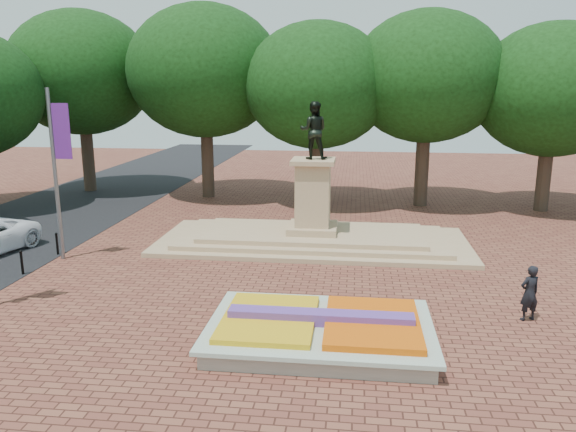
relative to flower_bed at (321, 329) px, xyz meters
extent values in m
plane|color=brown|center=(-1.03, 2.00, -0.38)|extent=(90.00, 90.00, 0.00)
cube|color=gray|center=(-0.03, 0.00, -0.15)|extent=(6.00, 4.00, 0.45)
cube|color=silver|center=(-0.03, 0.00, 0.12)|extent=(6.30, 4.30, 0.12)
cube|color=#D9570C|center=(1.42, 0.00, 0.25)|extent=(2.60, 3.40, 0.22)
cube|color=yellow|center=(-1.48, 0.00, 0.24)|extent=(2.60, 3.40, 0.18)
cube|color=#583490|center=(-0.03, 0.00, 0.34)|extent=(5.20, 0.55, 0.38)
cube|color=tan|center=(-1.03, 10.00, -0.28)|extent=(14.00, 6.00, 0.20)
cube|color=tan|center=(-1.03, 10.00, -0.08)|extent=(12.00, 5.00, 0.20)
cube|color=tan|center=(-1.03, 10.00, 0.12)|extent=(10.00, 4.00, 0.20)
cube|color=tan|center=(-1.03, 10.00, 0.37)|extent=(2.20, 2.20, 0.30)
cube|color=tan|center=(-1.03, 10.00, 1.92)|extent=(1.50, 1.50, 2.80)
cube|color=tan|center=(-1.03, 10.00, 3.42)|extent=(1.90, 1.90, 0.20)
imported|color=black|center=(-1.03, 10.00, 4.77)|extent=(1.22, 0.95, 2.50)
cylinder|color=#392C1F|center=(-17.03, 20.00, 1.62)|extent=(0.80, 0.80, 4.00)
ellipsoid|color=black|center=(-17.03, 20.00, 6.32)|extent=(8.80, 8.80, 7.48)
cylinder|color=#392C1F|center=(-9.03, 20.00, 1.62)|extent=(0.80, 0.80, 4.00)
ellipsoid|color=black|center=(-9.03, 20.00, 6.32)|extent=(8.80, 8.80, 7.48)
cylinder|color=#392C1F|center=(-2.03, 20.00, 1.62)|extent=(0.80, 0.80, 4.00)
ellipsoid|color=black|center=(-2.03, 20.00, 6.32)|extent=(8.80, 8.80, 7.48)
cylinder|color=#392C1F|center=(4.97, 20.00, 1.62)|extent=(0.80, 0.80, 4.00)
ellipsoid|color=black|center=(4.97, 20.00, 6.32)|extent=(8.80, 8.80, 7.48)
cylinder|color=#392C1F|center=(11.97, 20.00, 1.62)|extent=(0.80, 0.80, 4.00)
ellipsoid|color=black|center=(11.97, 20.00, 6.32)|extent=(8.80, 8.80, 7.48)
cylinder|color=slate|center=(-11.23, 6.50, 3.12)|extent=(0.16, 0.16, 7.00)
cube|color=#64218B|center=(-10.78, 6.50, 4.92)|extent=(0.70, 0.04, 2.20)
cylinder|color=black|center=(-11.73, 4.40, 0.07)|extent=(0.10, 0.10, 0.90)
sphere|color=black|center=(-11.73, 4.40, 0.54)|extent=(0.12, 0.12, 0.12)
cylinder|color=black|center=(-11.73, 7.00, 0.07)|extent=(0.10, 0.10, 0.90)
sphere|color=black|center=(-11.73, 7.00, 0.54)|extent=(0.12, 0.12, 0.12)
imported|color=black|center=(6.24, 2.29, 0.51)|extent=(0.76, 0.63, 1.77)
camera|label=1|loc=(0.84, -14.66, 6.72)|focal=35.00mm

